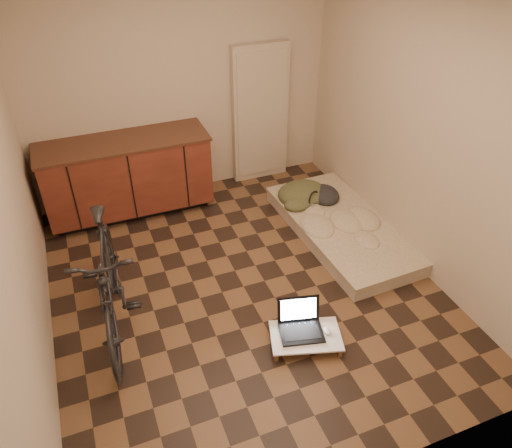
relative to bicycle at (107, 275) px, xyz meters
name	(u,v)px	position (x,y,z in m)	size (l,w,h in m)	color
room_shell	(241,168)	(1.20, 0.03, 0.74)	(3.50, 4.00, 2.60)	brown
cabinets	(128,176)	(0.45, 1.74, -0.10)	(1.84, 0.62, 0.91)	black
appliance_panel	(260,114)	(2.15, 1.97, 0.29)	(0.70, 0.10, 1.70)	beige
bicycle	(107,275)	(0.00, 0.00, 0.00)	(0.51, 1.75, 1.13)	black
futon	(342,228)	(2.50, 0.43, -0.48)	(1.01, 1.98, 0.17)	#C1AF9B
clothing_pile	(308,188)	(2.36, 1.01, -0.27)	(0.62, 0.52, 0.25)	#414427
headphones	(314,199)	(2.36, 0.85, -0.32)	(0.23, 0.21, 0.15)	black
lap_desk	(306,336)	(1.44, -0.82, -0.48)	(0.67, 0.53, 0.10)	brown
laptop	(300,325)	(1.43, -0.74, -0.42)	(0.43, 0.40, 0.25)	black
mouse	(327,331)	(1.62, -0.86, -0.45)	(0.06, 0.09, 0.03)	white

